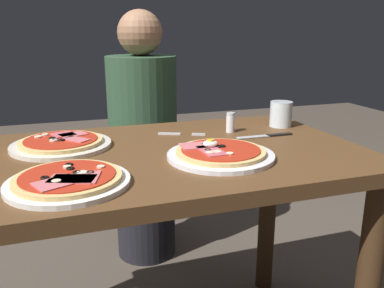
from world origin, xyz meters
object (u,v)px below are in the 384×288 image
(pizza_across_left, at_px, (68,180))
(water_glass_near, at_px, (281,116))
(fork, at_px, (178,134))
(salt_shaker, at_px, (231,123))
(dining_table, at_px, (155,194))
(pizza_foreground, at_px, (220,154))
(pizza_across_right, at_px, (61,143))
(knife, at_px, (269,136))
(diner_person, at_px, (144,146))

(pizza_across_left, relative_size, water_glass_near, 3.10)
(fork, relative_size, salt_shaker, 2.25)
(dining_table, bearing_deg, fork, 54.20)
(pizza_across_left, distance_m, fork, 0.51)
(dining_table, distance_m, pizza_foreground, 0.24)
(fork, distance_m, salt_shaker, 0.18)
(pizza_across_left, height_order, salt_shaker, salt_shaker)
(water_glass_near, relative_size, salt_shaker, 1.34)
(pizza_across_right, bearing_deg, knife, -7.65)
(water_glass_near, xyz_separation_m, diner_person, (-0.39, 0.58, -0.23))
(pizza_foreground, xyz_separation_m, pizza_across_left, (-0.40, -0.08, 0.00))
(pizza_foreground, bearing_deg, knife, 33.96)
(pizza_across_left, distance_m, diner_person, 1.02)
(knife, bearing_deg, fork, 156.97)
(water_glass_near, distance_m, diner_person, 0.73)
(pizza_across_right, height_order, knife, pizza_across_right)
(water_glass_near, bearing_deg, pizza_across_left, -154.70)
(pizza_foreground, bearing_deg, diner_person, 92.54)
(pizza_foreground, height_order, pizza_across_left, pizza_foreground)
(pizza_across_left, relative_size, salt_shaker, 4.15)
(pizza_across_left, bearing_deg, knife, 20.54)
(water_glass_near, distance_m, knife, 0.16)
(pizza_across_right, bearing_deg, water_glass_near, 2.12)
(dining_table, bearing_deg, pizza_across_right, 151.11)
(pizza_across_right, height_order, fork, pizza_across_right)
(water_glass_near, bearing_deg, pizza_foreground, -141.70)
(dining_table, height_order, water_glass_near, water_glass_near)
(knife, relative_size, salt_shaker, 2.91)
(pizza_across_left, xyz_separation_m, water_glass_near, (0.75, 0.35, 0.03))
(fork, bearing_deg, salt_shaker, -7.17)
(knife, bearing_deg, salt_shaker, 135.29)
(dining_table, bearing_deg, diner_person, 80.74)
(pizza_across_right, bearing_deg, pizza_foreground, -31.18)
(fork, bearing_deg, pizza_across_right, -175.33)
(dining_table, relative_size, knife, 6.22)
(pizza_foreground, distance_m, salt_shaker, 0.29)
(pizza_across_right, relative_size, water_glass_near, 3.26)
(water_glass_near, xyz_separation_m, fork, (-0.39, 0.00, -0.04))
(pizza_across_left, height_order, knife, pizza_across_left)
(pizza_across_right, relative_size, fork, 1.95)
(pizza_across_left, xyz_separation_m, pizza_across_right, (-0.01, 0.33, -0.00))
(water_glass_near, bearing_deg, dining_table, -161.89)
(pizza_across_left, height_order, pizza_across_right, same)
(dining_table, bearing_deg, knife, 7.33)
(pizza_across_right, height_order, salt_shaker, salt_shaker)
(pizza_across_right, bearing_deg, diner_person, 58.46)
(water_glass_near, height_order, knife, water_glass_near)
(pizza_across_right, relative_size, knife, 1.50)
(salt_shaker, bearing_deg, knife, -44.71)
(dining_table, relative_size, fork, 8.08)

